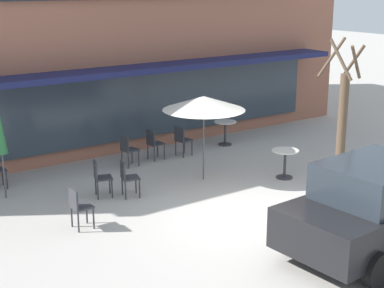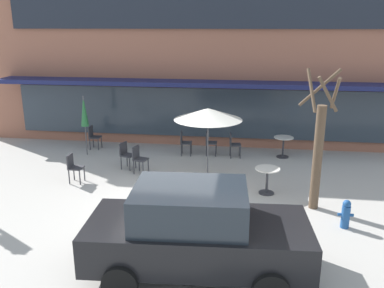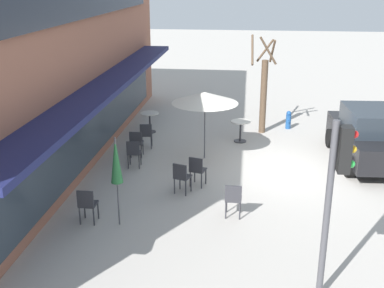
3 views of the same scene
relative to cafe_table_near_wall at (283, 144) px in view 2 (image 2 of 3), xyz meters
name	(u,v)px [view 2 (image 2 of 3)]	position (x,y,z in m)	size (l,w,h in m)	color
ground_plane	(169,211)	(-3.25, -4.93, -0.52)	(80.00, 80.00, 0.00)	#ADA8A0
building_facade	(209,50)	(-3.25, 5.03, 2.98)	(18.12, 9.10, 6.99)	#935B47
cafe_table_near_wall	(283,144)	(0.00, 0.00, 0.00)	(0.70, 0.70, 0.76)	#333338
cafe_table_streetside	(267,176)	(-0.71, -3.42, 0.00)	(0.70, 0.70, 0.76)	#333338
patio_umbrella_green_folded	(208,114)	(-2.51, -2.31, 1.51)	(2.10, 2.10, 2.20)	#4C4C51
patio_umbrella_cream_folded	(84,112)	(-7.16, -0.69, 1.11)	(0.28, 0.28, 2.20)	#4C4C51
cafe_chair_0	(184,141)	(-3.59, -0.22, 0.01)	(0.42, 0.42, 0.89)	#333338
cafe_chair_1	(209,141)	(-2.67, -0.09, 0.01)	(0.41, 0.41, 0.89)	#333338
cafe_chair_2	(139,157)	(-4.75, -2.30, 0.01)	(0.49, 0.49, 0.89)	#333338
cafe_chair_3	(126,153)	(-5.28, -1.93, 0.01)	(0.50, 0.50, 0.89)	#333338
cafe_chair_4	(74,166)	(-6.49, -3.37, 0.01)	(0.40, 0.40, 0.89)	#333338
cafe_chair_5	(233,143)	(-1.79, -0.24, 0.01)	(0.45, 0.45, 0.89)	#333338
cafe_chair_6	(93,136)	(-7.18, 0.06, 0.01)	(0.40, 0.40, 0.89)	#333338
parked_sedan	(196,231)	(-2.22, -7.51, 0.36)	(4.30, 2.21, 1.76)	black
street_tree	(318,148)	(0.48, -4.21, 1.11)	(1.01, 0.95, 3.62)	brown
fire_hydrant	(346,214)	(1.06, -5.24, -0.16)	(0.36, 0.20, 0.71)	#1E4C8C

